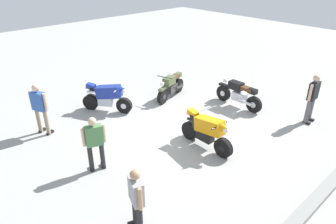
{
  "coord_description": "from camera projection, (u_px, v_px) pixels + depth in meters",
  "views": [
    {
      "loc": [
        6.57,
        6.28,
        5.28
      ],
      "look_at": [
        0.56,
        -0.24,
        0.75
      ],
      "focal_mm": 32.68,
      "sensor_mm": 36.0,
      "label": 1
    }
  ],
  "objects": [
    {
      "name": "curb_edge",
      "position": [
        319.0,
        196.0,
        7.43
      ],
      "size": [
        14.0,
        0.3,
        0.15
      ],
      "primitive_type": "cube",
      "color": "gray",
      "rests_on": "ground"
    },
    {
      "name": "person_in_gray_shirt",
      "position": [
        136.0,
        198.0,
        6.22
      ],
      "size": [
        0.43,
        0.62,
        1.58
      ],
      "rotation": [
        0.0,
        0.0,
        5.94
      ],
      "color": "#262628",
      "rests_on": "ground"
    },
    {
      "name": "person_in_blue_shirt",
      "position": [
        39.0,
        106.0,
        9.75
      ],
      "size": [
        0.46,
        0.65,
        1.76
      ],
      "rotation": [
        0.0,
        0.0,
        3.54
      ],
      "color": "gray",
      "rests_on": "ground"
    },
    {
      "name": "person_in_black_shirt",
      "position": [
        313.0,
        95.0,
        10.48
      ],
      "size": [
        0.68,
        0.33,
        1.76
      ],
      "rotation": [
        0.0,
        0.0,
        1.63
      ],
      "color": "#59595B",
      "rests_on": "ground"
    },
    {
      "name": "ground_plane",
      "position": [
        185.0,
        129.0,
        10.48
      ],
      "size": [
        40.0,
        40.0,
        0.0
      ],
      "primitive_type": "plane",
      "color": "#9E9E99"
    },
    {
      "name": "motorcycle_black_cruiser",
      "position": [
        239.0,
        94.0,
        11.82
      ],
      "size": [
        0.7,
        2.09,
        1.09
      ],
      "rotation": [
        0.0,
        0.0,
        4.7
      ],
      "color": "black",
      "rests_on": "ground"
    },
    {
      "name": "motorcycle_orange_sportbike",
      "position": [
        207.0,
        130.0,
        9.21
      ],
      "size": [
        0.7,
        1.95,
        1.14
      ],
      "rotation": [
        0.0,
        0.0,
        1.55
      ],
      "color": "black",
      "rests_on": "ground"
    },
    {
      "name": "motorcycle_olive_vintage",
      "position": [
        171.0,
        87.0,
        12.59
      ],
      "size": [
        1.91,
        0.86,
        1.07
      ],
      "rotation": [
        0.0,
        0.0,
        0.31
      ],
      "color": "black",
      "rests_on": "ground"
    },
    {
      "name": "motorcycle_blue_sportbike",
      "position": [
        107.0,
        97.0,
        11.43
      ],
      "size": [
        1.24,
        1.73,
        1.14
      ],
      "rotation": [
        0.0,
        0.0,
        2.16
      ],
      "color": "black",
      "rests_on": "ground"
    },
    {
      "name": "person_in_green_shirt",
      "position": [
        95.0,
        141.0,
        8.08
      ],
      "size": [
        0.62,
        0.43,
        1.62
      ],
      "rotation": [
        0.0,
        0.0,
        4.37
      ],
      "color": "#262628",
      "rests_on": "ground"
    }
  ]
}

